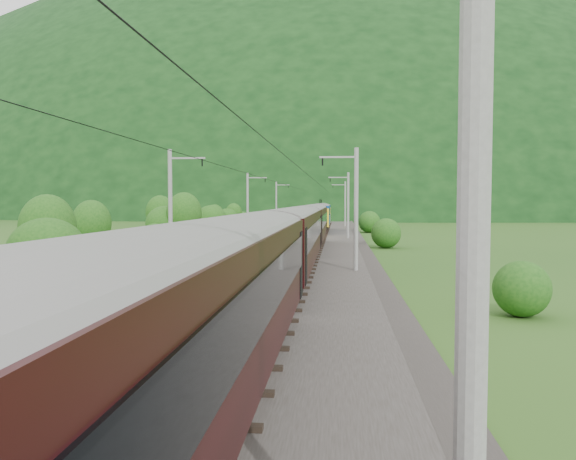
{
  "coord_description": "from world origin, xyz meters",
  "views": [
    {
      "loc": [
        5.08,
        -36.79,
        4.87
      ],
      "look_at": [
        1.17,
        6.29,
        2.6
      ],
      "focal_mm": 35.0,
      "sensor_mm": 36.0,
      "label": 1
    }
  ],
  "objects": [
    {
      "name": "hazard_post_near",
      "position": [
        -0.54,
        27.96,
        0.98
      ],
      "size": [
        0.15,
        0.15,
        1.37
      ],
      "primitive_type": "cylinder",
      "color": "red",
      "rests_on": "railbed"
    },
    {
      "name": "railbed",
      "position": [
        0.0,
        10.0,
        0.15
      ],
      "size": [
        14.0,
        220.0,
        0.3
      ],
      "primitive_type": "cube",
      "color": "#38332D",
      "rests_on": "ground"
    },
    {
      "name": "catenary_left",
      "position": [
        -6.12,
        32.0,
        4.5
      ],
      "size": [
        2.54,
        192.28,
        8.0
      ],
      "color": "gray",
      "rests_on": "railbed"
    },
    {
      "name": "mountain_main",
      "position": [
        0.0,
        260.0,
        0.0
      ],
      "size": [
        504.0,
        360.0,
        244.0
      ],
      "primitive_type": "ellipsoid",
      "color": "black",
      "rests_on": "ground"
    },
    {
      "name": "vegetation_right",
      "position": [
        10.67,
        20.9,
        1.33
      ],
      "size": [
        7.0,
        93.41,
        2.97
      ],
      "color": "#1A4913",
      "rests_on": "ground"
    },
    {
      "name": "ground",
      "position": [
        0.0,
        0.0,
        0.0
      ],
      "size": [
        600.0,
        600.0,
        0.0
      ],
      "primitive_type": "plane",
      "color": "#264E18",
      "rests_on": "ground"
    },
    {
      "name": "overhead_wires",
      "position": [
        0.0,
        10.0,
        7.1
      ],
      "size": [
        4.83,
        198.0,
        0.03
      ],
      "color": "black",
      "rests_on": "ground"
    },
    {
      "name": "catenary_right",
      "position": [
        6.12,
        32.0,
        4.5
      ],
      "size": [
        2.54,
        192.28,
        8.0
      ],
      "color": "gray",
      "rests_on": "railbed"
    },
    {
      "name": "hazard_post_far",
      "position": [
        0.07,
        25.02,
        1.1
      ],
      "size": [
        0.17,
        0.17,
        1.6
      ],
      "primitive_type": "cylinder",
      "color": "red",
      "rests_on": "railbed"
    },
    {
      "name": "vegetation_left",
      "position": [
        -14.42,
        20.15,
        2.44
      ],
      "size": [
        11.92,
        143.78,
        6.59
      ],
      "color": "#1A4913",
      "rests_on": "ground"
    },
    {
      "name": "mountain_ridge",
      "position": [
        -120.0,
        300.0,
        0.0
      ],
      "size": [
        336.0,
        280.0,
        132.0
      ],
      "primitive_type": "ellipsoid",
      "color": "black",
      "rests_on": "ground"
    },
    {
      "name": "train",
      "position": [
        2.4,
        -15.61,
        3.3
      ],
      "size": [
        2.76,
        133.38,
        4.79
      ],
      "color": "black",
      "rests_on": "ground"
    },
    {
      "name": "signal",
      "position": [
        -4.98,
        33.7,
        1.66
      ],
      "size": [
        0.26,
        0.26,
        2.31
      ],
      "color": "black",
      "rests_on": "railbed"
    },
    {
      "name": "track_left",
      "position": [
        -2.4,
        10.0,
        0.37
      ],
      "size": [
        2.4,
        220.0,
        0.27
      ],
      "color": "#523423",
      "rests_on": "railbed"
    },
    {
      "name": "track_right",
      "position": [
        2.4,
        10.0,
        0.37
      ],
      "size": [
        2.4,
        220.0,
        0.27
      ],
      "color": "#523423",
      "rests_on": "railbed"
    }
  ]
}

